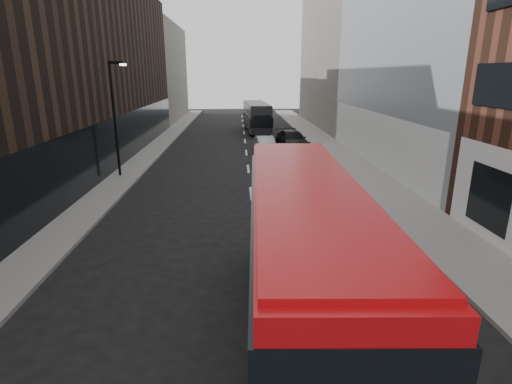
{
  "coord_description": "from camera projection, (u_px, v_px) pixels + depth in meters",
  "views": [
    {
      "loc": [
        -0.69,
        -7.29,
        6.41
      ],
      "look_at": [
        -0.1,
        5.87,
        2.5
      ],
      "focal_mm": 28.0,
      "sensor_mm": 36.0,
      "label": 1
    }
  ],
  "objects": [
    {
      "name": "car_b",
      "position": [
        265.0,
        145.0,
        33.59
      ],
      "size": [
        1.91,
        4.27,
        1.36
      ],
      "primitive_type": "imported",
      "rotation": [
        0.0,
        0.0,
        0.12
      ],
      "color": "#92949A",
      "rests_on": "ground"
    },
    {
      "name": "street_lamp",
      "position": [
        115.0,
        111.0,
        24.52
      ],
      "size": [
        1.06,
        0.22,
        7.0
      ],
      "color": "black",
      "rests_on": "sidewalk_left"
    },
    {
      "name": "red_bus",
      "position": [
        303.0,
        256.0,
        9.38
      ],
      "size": [
        2.85,
        10.35,
        4.15
      ],
      "rotation": [
        0.0,
        0.0,
        -0.04
      ],
      "color": "#AB0A0E",
      "rests_on": "ground"
    },
    {
      "name": "grey_bus",
      "position": [
        257.0,
        116.0,
        45.41
      ],
      "size": [
        2.97,
        10.2,
        3.26
      ],
      "rotation": [
        0.0,
        0.0,
        0.06
      ],
      "color": "black",
      "rests_on": "ground"
    },
    {
      "name": "car_a",
      "position": [
        277.0,
        175.0,
        23.45
      ],
      "size": [
        1.76,
        4.19,
        1.42
      ],
      "primitive_type": "imported",
      "rotation": [
        0.0,
        0.0,
        -0.02
      ],
      "color": "black",
      "rests_on": "ground"
    },
    {
      "name": "building_modern_block",
      "position": [
        419.0,
        19.0,
        26.63
      ],
      "size": [
        5.03,
        22.0,
        20.0
      ],
      "color": "#ADB1B8",
      "rests_on": "ground"
    },
    {
      "name": "car_c",
      "position": [
        292.0,
        140.0,
        35.35
      ],
      "size": [
        2.88,
        5.62,
        1.56
      ],
      "primitive_type": "imported",
      "rotation": [
        0.0,
        0.0,
        0.13
      ],
      "color": "black",
      "rests_on": "ground"
    },
    {
      "name": "ground",
      "position": [
        272.0,
        375.0,
        8.84
      ],
      "size": [
        140.0,
        140.0,
        0.0
      ],
      "primitive_type": "plane",
      "color": "black",
      "rests_on": "ground"
    },
    {
      "name": "building_left_mid",
      "position": [
        114.0,
        67.0,
        35.07
      ],
      "size": [
        5.0,
        24.0,
        14.0
      ],
      "primitive_type": "cube",
      "color": "black",
      "rests_on": "ground"
    },
    {
      "name": "building_left_far",
      "position": [
        161.0,
        73.0,
        56.28
      ],
      "size": [
        5.0,
        20.0,
        13.0
      ],
      "primitive_type": "cube",
      "color": "#615E55",
      "rests_on": "ground"
    },
    {
      "name": "sidewalk_left",
      "position": [
        148.0,
        155.0,
        32.41
      ],
      "size": [
        2.0,
        80.0,
        0.15
      ],
      "primitive_type": "cube",
      "color": "slate",
      "rests_on": "ground"
    },
    {
      "name": "building_victorian",
      "position": [
        335.0,
        46.0,
        48.72
      ],
      "size": [
        6.5,
        24.0,
        21.0
      ],
      "color": "#615E55",
      "rests_on": "ground"
    },
    {
      "name": "sidewalk_right",
      "position": [
        337.0,
        153.0,
        33.08
      ],
      "size": [
        3.0,
        80.0,
        0.15
      ],
      "primitive_type": "cube",
      "color": "slate",
      "rests_on": "ground"
    }
  ]
}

